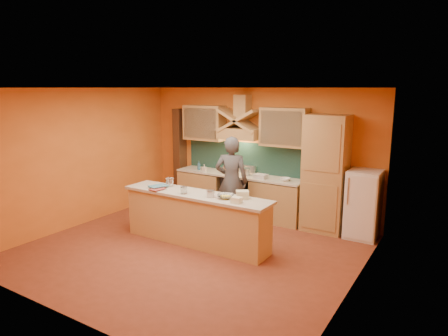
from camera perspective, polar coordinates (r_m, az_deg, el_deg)
The scene contains 36 objects.
floor at distance 7.19m, azimuth -4.72°, elevation -11.54°, with size 5.50×5.00×0.01m, color brown.
ceiling at distance 6.63m, azimuth -5.12°, elevation 11.36°, with size 5.50×5.00×0.01m, color white.
wall_back at distance 8.87m, azimuth 4.78°, elevation 2.29°, with size 5.50×0.02×2.80m, color orange.
wall_front at distance 5.06m, azimuth -22.14°, elevation -5.54°, with size 5.50×0.02×2.80m, color orange.
wall_left at distance 8.68m, azimuth -19.65°, elevation 1.46°, with size 0.02×5.00×2.80m, color orange.
wall_right at distance 5.62m, azimuth 18.25°, elevation -3.62°, with size 0.02×5.00×2.80m, color orange.
base_cabinet_left at distance 9.44m, azimuth -2.93°, elevation -3.13°, with size 1.10×0.60×0.86m, color tan.
base_cabinet_right at distance 8.54m, azimuth 7.65°, elevation -4.80°, with size 1.10×0.60×0.86m, color tan.
counter_top at distance 8.84m, azimuth 2.11°, elevation -1.00°, with size 3.00×0.62×0.04m, color beige.
stove at distance 8.95m, azimuth 2.09°, elevation -3.82°, with size 0.60×0.58×0.90m, color black.
backsplash at distance 9.02m, azimuth 3.02°, elevation 1.50°, with size 3.00×0.03×0.70m, color #183530.
range_hood at distance 8.73m, azimuth 2.32°, elevation 4.96°, with size 0.92×0.50×0.24m, color tan.
hood_chimney at distance 8.77m, azimuth 2.67°, elevation 8.79°, with size 0.30×0.30×0.50m, color tan.
upper_cabinet_left at distance 9.31m, azimuth -2.84°, elevation 6.47°, with size 1.00×0.35×0.80m, color tan.
upper_cabinet_right at distance 8.34m, azimuth 8.60°, elevation 5.78°, with size 1.00×0.35×0.80m, color tan.
pantry_column at distance 8.03m, azimuth 14.30°, elevation -0.81°, with size 0.80×0.60×2.30m, color tan.
fridge at distance 7.96m, azimuth 19.28°, elevation -4.92°, with size 0.58×0.60×1.30m, color white.
trim_column_left at distance 9.88m, azimuth -6.30°, elevation 1.73°, with size 0.20×0.30×2.30m, color #472816.
island_body at distance 7.32m, azimuth -4.00°, elevation -7.43°, with size 2.80×0.55×0.88m, color #DAB26F.
island_top at distance 7.18m, azimuth -4.06°, elevation -3.81°, with size 2.90×0.62×0.05m, color beige.
person at distance 8.13m, azimuth 1.07°, elevation -1.92°, with size 0.67×0.44×1.85m, color #4C4C51.
pot_large at distance 8.91m, azimuth 0.61°, elevation -0.32°, with size 0.25×0.25×0.18m, color silver.
pot_small at distance 8.74m, azimuth 3.08°, elevation -0.66°, with size 0.18×0.18×0.15m, color silver.
soap_bottle_a at distance 9.03m, azimuth -2.82°, elevation -0.04°, with size 0.08×0.08×0.18m, color beige.
soap_bottle_b at distance 9.28m, azimuth -3.61°, elevation 0.36°, with size 0.08×0.08×0.21m, color #2D5D7E.
bowl_back at distance 8.29m, azimuth 8.71°, elevation -1.61°, with size 0.21×0.21×0.06m, color white.
dish_rack at distance 8.44m, azimuth 5.25°, elevation -1.20°, with size 0.25×0.20×0.09m, color silver.
book_lower at distance 7.55m, azimuth -10.01°, elevation -2.89°, with size 0.20×0.27×0.03m, color #A7413B.
book_upper at distance 7.72m, azimuth -9.83°, elevation -2.40°, with size 0.24×0.33×0.03m, color teal.
jar_large at distance 7.70m, azimuth -7.77°, elevation -2.01°, with size 0.14×0.14×0.16m, color white.
jar_small at distance 7.15m, azimuth -5.76°, elevation -3.16°, with size 0.12×0.12×0.13m, color silver.
kitchen_scale at distance 6.90m, azimuth -1.94°, elevation -3.79°, with size 0.12×0.12×0.10m, color silver.
mixing_bowl at distance 6.83m, azimuth 0.23°, elevation -4.06°, with size 0.28×0.28×0.07m, color white.
cloth at distance 6.94m, azimuth -1.01°, elevation -4.03°, with size 0.25×0.19×0.02m, color #C3AFA0.
grocery_bag_a at distance 6.80m, azimuth 2.64°, elevation -3.83°, with size 0.21×0.17×0.14m, color beige.
grocery_bag_b at distance 6.56m, azimuth 1.81°, elevation -4.59°, with size 0.16×0.13×0.10m, color beige.
Camera 1 is at (3.97, -5.30, 2.81)m, focal length 32.00 mm.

